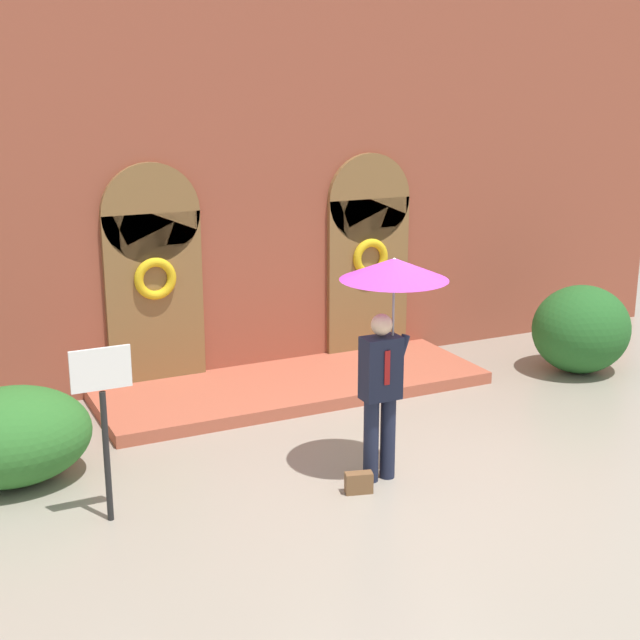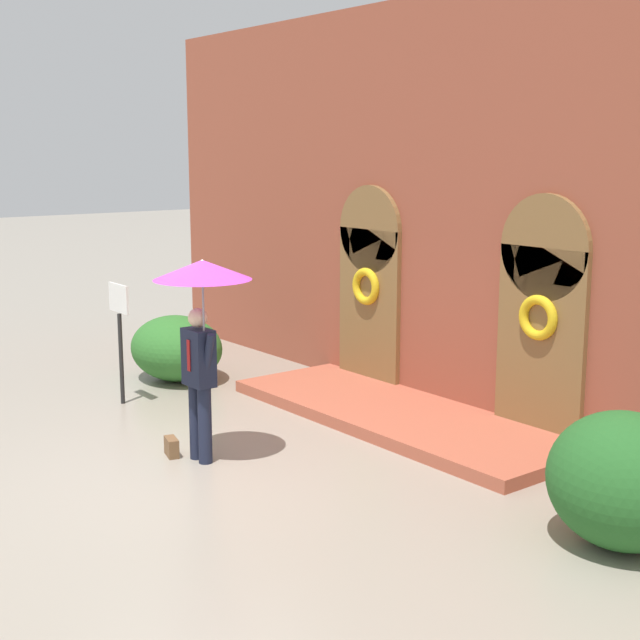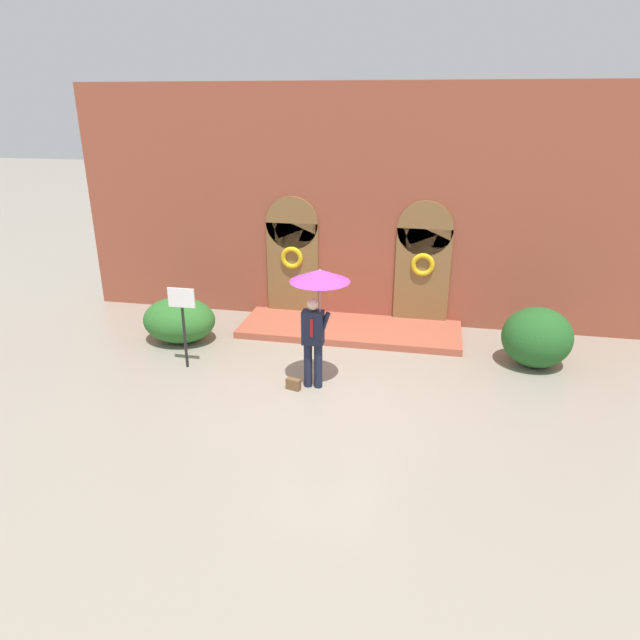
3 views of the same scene
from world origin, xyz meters
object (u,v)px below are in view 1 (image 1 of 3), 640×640
object	(u,v)px
person_with_umbrella	(391,302)
shrub_left	(11,436)
handbag	(359,483)
sign_post	(103,406)
shrub_right	(581,329)

from	to	relation	value
person_with_umbrella	shrub_left	xyz separation A→B (m)	(-3.57, 1.60, -1.41)
handbag	shrub_left	xyz separation A→B (m)	(-3.12, 1.80, 0.40)
sign_post	shrub_right	xyz separation A→B (m)	(7.08, 1.52, -0.53)
person_with_umbrella	shrub_right	world-z (taller)	person_with_umbrella
handbag	shrub_right	bearing A→B (deg)	38.86
shrub_left	handbag	bearing A→B (deg)	-29.95
sign_post	shrub_left	size ratio (longest dim) A/B	1.04
handbag	sign_post	xyz separation A→B (m)	(-2.41, 0.53, 1.05)
sign_post	shrub_right	size ratio (longest dim) A/B	1.21
person_with_umbrella	handbag	distance (m)	1.87
person_with_umbrella	shrub_right	xyz separation A→B (m)	(4.23, 1.85, -1.28)
shrub_left	shrub_right	xyz separation A→B (m)	(7.79, 0.25, 0.12)
handbag	shrub_right	xyz separation A→B (m)	(4.67, 2.05, 0.52)
shrub_left	shrub_right	world-z (taller)	shrub_right
person_with_umbrella	sign_post	xyz separation A→B (m)	(-2.85, 0.33, -0.75)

